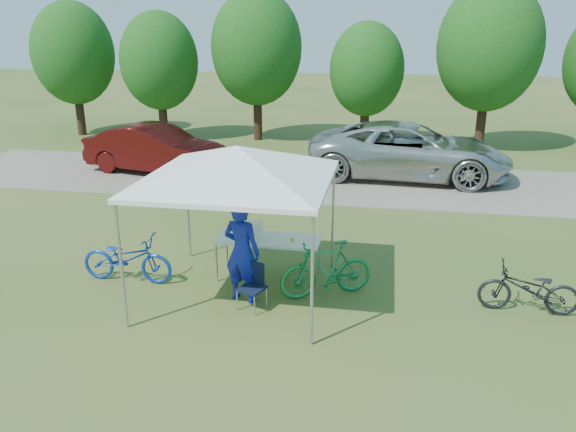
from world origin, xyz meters
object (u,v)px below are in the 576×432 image
at_px(folding_table, 268,240).
at_px(cooler, 251,230).
at_px(bike_dark, 529,289).
at_px(folding_chair, 253,282).
at_px(cyclist, 242,251).
at_px(minivan, 409,150).
at_px(bike_blue, 127,258).
at_px(sedan, 156,149).
at_px(bike_green, 326,269).

height_order(folding_table, cooler, cooler).
relative_size(cooler, bike_dark, 0.25).
bearing_deg(folding_chair, folding_table, 110.88).
distance_m(cyclist, minivan, 9.64).
bearing_deg(bike_blue, folding_table, -76.28).
bearing_deg(sedan, bike_green, -128.61).
bearing_deg(cyclist, bike_dark, -160.84).
bearing_deg(minivan, bike_blue, 151.99).
height_order(folding_chair, bike_dark, bike_dark).
xyz_separation_m(bike_green, minivan, (1.63, 8.73, 0.37)).
height_order(folding_chair, sedan, sedan).
relative_size(cooler, cyclist, 0.23).
distance_m(cyclist, bike_dark, 4.90).
relative_size(bike_green, bike_dark, 1.06).
height_order(bike_dark, sedan, sedan).
height_order(cooler, bike_blue, cooler).
relative_size(folding_table, folding_chair, 2.45).
xyz_separation_m(cooler, sedan, (-5.02, 7.35, -0.16)).
height_order(bike_green, sedan, sedan).
xyz_separation_m(folding_chair, minivan, (2.83, 9.36, 0.42)).
distance_m(bike_blue, minivan, 10.32).
xyz_separation_m(folding_table, bike_dark, (4.61, -0.60, -0.34)).
bearing_deg(minivan, bike_dark, -164.77).
distance_m(bike_green, bike_dark, 3.43).
height_order(bike_dark, minivan, minivan).
distance_m(folding_chair, cyclist, 0.55).
height_order(bike_green, minivan, minivan).
bearing_deg(cyclist, bike_blue, 5.79).
xyz_separation_m(cooler, bike_dark, (4.93, -0.60, -0.53)).
height_order(cyclist, sedan, cyclist).
xyz_separation_m(folding_chair, sedan, (-5.33, 8.56, 0.33)).
bearing_deg(folding_chair, bike_green, 49.45).
bearing_deg(cyclist, folding_chair, 152.04).
xyz_separation_m(bike_green, sedan, (-6.53, 7.93, 0.28)).
xyz_separation_m(bike_blue, minivan, (5.41, 8.78, 0.42)).
bearing_deg(sedan, folding_chair, -136.15).
bearing_deg(minivan, cooler, 162.57).
height_order(folding_chair, cooler, cooler).
bearing_deg(minivan, bike_green, 173.04).
relative_size(cyclist, minivan, 0.30).
bearing_deg(cooler, bike_dark, -6.88).
bearing_deg(folding_table, cyclist, -104.40).
xyz_separation_m(folding_chair, cyclist, (-0.24, 0.22, 0.45)).
xyz_separation_m(bike_dark, sedan, (-9.96, 7.95, 0.37)).
bearing_deg(cyclist, minivan, -93.98).
relative_size(bike_blue, minivan, 0.28).
bearing_deg(minivan, folding_table, 164.61).
height_order(cooler, bike_dark, cooler).
relative_size(folding_table, bike_green, 1.14).
xyz_separation_m(folding_chair, cooler, (-0.31, 1.20, 0.49)).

